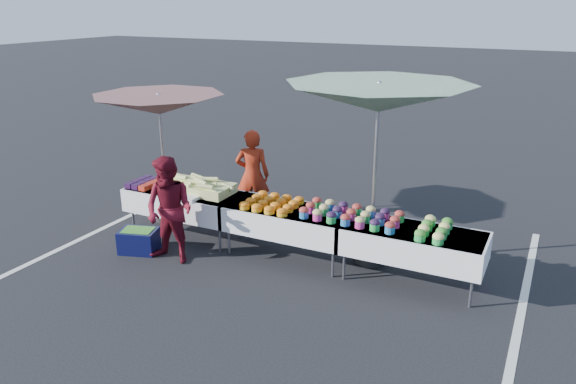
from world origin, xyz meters
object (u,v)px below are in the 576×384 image
at_px(customer, 170,211).
at_px(umbrella_left, 159,105).
at_px(vendor, 253,175).
at_px(table_center, 288,220).
at_px(table_right, 412,242).
at_px(umbrella_right, 379,99).
at_px(storage_bin, 139,240).
at_px(table_left, 185,201).

relative_size(customer, umbrella_left, 0.55).
height_order(vendor, customer, vendor).
xyz_separation_m(table_center, table_right, (1.80, 0.00, 0.00)).
bearing_deg(customer, umbrella_right, 24.99).
bearing_deg(customer, table_center, 29.62).
xyz_separation_m(customer, storage_bin, (-0.64, 0.03, -0.59)).
bearing_deg(table_left, table_center, 0.00).
bearing_deg(vendor, table_center, 116.18).
bearing_deg(umbrella_left, storage_bin, -70.41).
bearing_deg(vendor, storage_bin, 44.28).
xyz_separation_m(table_left, table_center, (1.80, 0.00, 0.00)).
xyz_separation_m(table_left, storage_bin, (-0.27, -0.82, -0.40)).
bearing_deg(umbrella_right, storage_bin, -159.08).
distance_m(customer, storage_bin, 0.87).
bearing_deg(storage_bin, table_right, -5.59).
bearing_deg(table_left, storage_bin, -108.00).
height_order(table_left, customer, customer).
bearing_deg(table_right, table_center, 180.00).
distance_m(table_center, customer, 1.67).
height_order(table_right, umbrella_left, umbrella_left).
bearing_deg(umbrella_right, vendor, 163.35).
relative_size(table_right, customer, 1.21).
bearing_deg(table_left, umbrella_right, 7.79).
bearing_deg(umbrella_left, table_left, -29.74).
distance_m(table_center, storage_bin, 2.26).
distance_m(umbrella_left, umbrella_right, 3.64).
height_order(table_left, table_center, same).
bearing_deg(table_right, umbrella_left, 174.69).
distance_m(table_right, customer, 3.34).
xyz_separation_m(vendor, storage_bin, (-0.86, -1.92, -0.60)).
distance_m(umbrella_left, storage_bin, 2.20).
bearing_deg(vendor, umbrella_right, 141.78).
bearing_deg(table_center, storage_bin, -158.38).
bearing_deg(vendor, customer, 61.94).
bearing_deg(table_center, table_left, 180.00).
relative_size(umbrella_right, storage_bin, 4.70).
relative_size(vendor, umbrella_left, 0.55).
height_order(table_right, umbrella_right, umbrella_right).
distance_m(vendor, customer, 1.96).
height_order(table_center, umbrella_right, umbrella_right).
relative_size(table_left, storage_bin, 2.96).
relative_size(table_center, vendor, 1.20).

